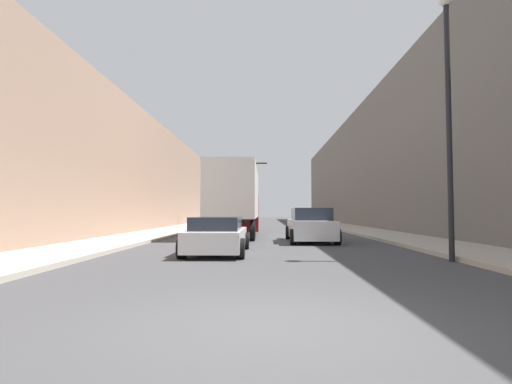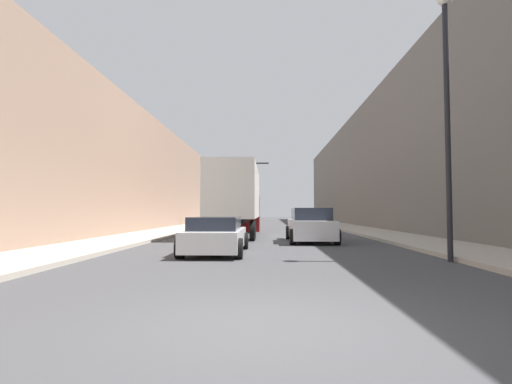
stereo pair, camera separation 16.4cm
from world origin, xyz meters
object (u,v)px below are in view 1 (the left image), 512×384
Objects in this scene: street_lamp at (448,90)px; semi_truck at (236,198)px; suv_car at (310,226)px; traffic_signal_gantry at (225,181)px; sedan_car at (217,236)px.

semi_truck is at bearing 119.54° from street_lamp.
street_lamp is at bearing -60.46° from semi_truck.
semi_truck reaches higher than suv_car.
traffic_signal_gantry is at bearing 107.41° from suv_car.
suv_car is (3.96, -5.20, -1.50)m from semi_truck.
sedan_car is 0.93× the size of suv_car.
street_lamp is at bearing -66.61° from suv_car.
traffic_signal_gantry is 0.80× the size of street_lamp.
traffic_signal_gantry reaches higher than semi_truck.
traffic_signal_gantry is (-2.30, 25.01, 3.82)m from sedan_car.
suv_car is at bearing 54.42° from sedan_car.
suv_car is at bearing 113.39° from street_lamp.
street_lamp is at bearing -16.73° from sedan_car.
semi_truck is 1.86× the size of traffic_signal_gantry.
street_lamp reaches higher than suv_car.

